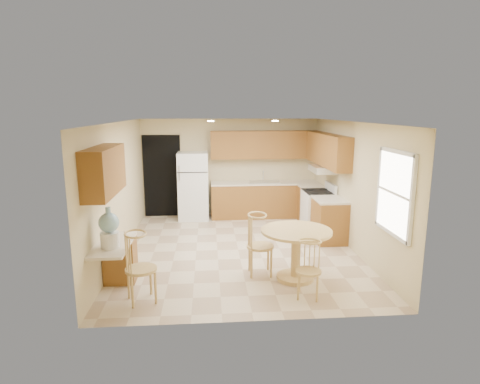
{
  "coord_description": "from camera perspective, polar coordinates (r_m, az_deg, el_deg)",
  "views": [
    {
      "loc": [
        -0.56,
        -7.54,
        2.73
      ],
      "look_at": [
        0.06,
        0.3,
        1.11
      ],
      "focal_mm": 30.0,
      "sensor_mm": 36.0,
      "label": 1
    }
  ],
  "objects": [
    {
      "name": "doorway",
      "position": [
        10.48,
        -11.0,
        2.23
      ],
      "size": [
        0.9,
        0.02,
        2.1
      ],
      "primitive_type": "cube",
      "color": "black",
      "rests_on": "floor"
    },
    {
      "name": "upper_cab_back",
      "position": [
        10.26,
        3.55,
        6.73
      ],
      "size": [
        2.75,
        0.33,
        0.7
      ],
      "primitive_type": "cube",
      "color": "brown",
      "rests_on": "wall_back"
    },
    {
      "name": "counter_right_b",
      "position": [
        8.53,
        12.71,
        -1.09
      ],
      "size": [
        0.63,
        0.8,
        0.04
      ],
      "primitive_type": "cube",
      "color": "beige",
      "rests_on": "base_cab_right_b"
    },
    {
      "name": "window",
      "position": [
        6.45,
        21.18,
        -0.13
      ],
      "size": [
        0.06,
        1.12,
        1.3
      ],
      "color": "white",
      "rests_on": "wall_right"
    },
    {
      "name": "counter_back",
      "position": [
        10.26,
        3.59,
        1.31
      ],
      "size": [
        2.75,
        0.63,
        0.04
      ],
      "primitive_type": "cube",
      "color": "beige",
      "rests_on": "base_cab_back"
    },
    {
      "name": "dining_table",
      "position": [
        6.6,
        7.96,
        -7.75
      ],
      "size": [
        1.14,
        1.14,
        0.84
      ],
      "rotation": [
        0.0,
        0.0,
        0.34
      ],
      "color": "tan",
      "rests_on": "floor"
    },
    {
      "name": "base_cab_right_a",
      "position": [
        9.99,
        10.15,
        -1.8
      ],
      "size": [
        0.6,
        0.59,
        0.87
      ],
      "primitive_type": "cube",
      "color": "brown",
      "rests_on": "floor"
    },
    {
      "name": "sink",
      "position": [
        10.25,
        3.45,
        1.43
      ],
      "size": [
        0.78,
        0.44,
        0.01
      ],
      "primitive_type": "cube",
      "color": "silver",
      "rests_on": "counter_back"
    },
    {
      "name": "wall_right",
      "position": [
        8.18,
        15.65,
        0.8
      ],
      "size": [
        0.02,
        5.5,
        2.5
      ],
      "primitive_type": "cube",
      "color": "#C5B485",
      "rests_on": "floor"
    },
    {
      "name": "ceiling",
      "position": [
        7.56,
        -0.28,
        9.92
      ],
      "size": [
        4.5,
        5.5,
        0.02
      ],
      "primitive_type": "cube",
      "color": "white",
      "rests_on": "wall_back"
    },
    {
      "name": "desk_top",
      "position": [
        6.33,
        -17.56,
        -7.14
      ],
      "size": [
        0.5,
        1.2,
        0.04
      ],
      "primitive_type": "cube",
      "color": "beige",
      "rests_on": "desk_pedestal"
    },
    {
      "name": "can_light_b",
      "position": [
        8.86,
        5.03,
        10.04
      ],
      "size": [
        0.14,
        0.14,
        0.02
      ],
      "primitive_type": "cylinder",
      "color": "white",
      "rests_on": "ceiling"
    },
    {
      "name": "floor",
      "position": [
        8.04,
        -0.26,
        -8.19
      ],
      "size": [
        5.5,
        5.5,
        0.0
      ],
      "primitive_type": "plane",
      "color": "beige",
      "rests_on": "ground"
    },
    {
      "name": "refrigerator",
      "position": [
        10.12,
        -6.66,
        0.86
      ],
      "size": [
        0.75,
        0.73,
        1.69
      ],
      "color": "white",
      "rests_on": "floor"
    },
    {
      "name": "upper_cab_right",
      "position": [
        9.18,
        12.3,
        5.9
      ],
      "size": [
        0.33,
        2.42,
        0.7
      ],
      "primitive_type": "cube",
      "color": "brown",
      "rests_on": "wall_right"
    },
    {
      "name": "base_cab_right_b",
      "position": [
        8.64,
        12.57,
        -4.03
      ],
      "size": [
        0.6,
        0.8,
        0.87
      ],
      "primitive_type": "cube",
      "color": "brown",
      "rests_on": "floor"
    },
    {
      "name": "desk_pedestal",
      "position": [
        6.81,
        -16.65,
        -9.23
      ],
      "size": [
        0.48,
        0.42,
        0.72
      ],
      "primitive_type": "cube",
      "color": "brown",
      "rests_on": "floor"
    },
    {
      "name": "water_crock",
      "position": [
        6.08,
        -18.1,
        -5.07
      ],
      "size": [
        0.29,
        0.29,
        0.6
      ],
      "color": "white",
      "rests_on": "desk_top"
    },
    {
      "name": "wall_left",
      "position": [
        7.86,
        -16.85,
        0.31
      ],
      "size": [
        0.02,
        5.5,
        2.5
      ],
      "primitive_type": "cube",
      "color": "#C5B485",
      "rests_on": "floor"
    },
    {
      "name": "wall_front",
      "position": [
        5.04,
        2.08,
        -5.43
      ],
      "size": [
        4.5,
        0.02,
        2.5
      ],
      "primitive_type": "cube",
      "color": "#C5B485",
      "rests_on": "floor"
    },
    {
      "name": "wall_back",
      "position": [
        10.41,
        -1.41,
        3.49
      ],
      "size": [
        4.5,
        0.02,
        2.5
      ],
      "primitive_type": "cube",
      "color": "#C5B485",
      "rests_on": "floor"
    },
    {
      "name": "can_light_a",
      "position": [
        8.74,
        -4.2,
        10.03
      ],
      "size": [
        0.14,
        0.14,
        0.02
      ],
      "primitive_type": "cylinder",
      "color": "white",
      "rests_on": "ceiling"
    },
    {
      "name": "base_cab_back",
      "position": [
        10.35,
        3.55,
        -1.16
      ],
      "size": [
        2.75,
        0.6,
        0.87
      ],
      "primitive_type": "cube",
      "color": "brown",
      "rests_on": "floor"
    },
    {
      "name": "chair_table_b",
      "position": [
        5.95,
        9.96,
        -10.34
      ],
      "size": [
        0.38,
        0.4,
        0.85
      ],
      "rotation": [
        0.0,
        0.0,
        2.85
      ],
      "color": "tan",
      "rests_on": "floor"
    },
    {
      "name": "chair_table_a",
      "position": [
        6.62,
        3.01,
        -6.87
      ],
      "size": [
        0.46,
        0.59,
        1.03
      ],
      "rotation": [
        0.0,
        0.0,
        -1.57
      ],
      "color": "tan",
      "rests_on": "floor"
    },
    {
      "name": "stove",
      "position": [
        9.34,
        11.05,
        -2.56
      ],
      "size": [
        0.65,
        0.76,
        1.09
      ],
      "color": "white",
      "rests_on": "floor"
    },
    {
      "name": "counter_right_a",
      "position": [
        9.9,
        10.25,
        0.77
      ],
      "size": [
        0.63,
        0.59,
        0.04
      ],
      "primitive_type": "cube",
      "color": "beige",
      "rests_on": "base_cab_right_a"
    },
    {
      "name": "range_hood",
      "position": [
        9.18,
        11.73,
        3.22
      ],
      "size": [
        0.5,
        0.76,
        0.14
      ],
      "primitive_type": "cube",
      "color": "silver",
      "rests_on": "upper_cab_right"
    },
    {
      "name": "upper_cab_left",
      "position": [
        6.19,
        -18.75,
        2.86
      ],
      "size": [
        0.33,
        1.4,
        0.7
      ],
      "primitive_type": "cube",
      "color": "brown",
      "rests_on": "wall_left"
    },
    {
      "name": "chair_desk",
      "position": [
        5.87,
        -14.12,
        -9.73
      ],
      "size": [
        0.45,
        0.59,
        1.02
      ],
      "rotation": [
        0.0,
        0.0,
        -1.23
      ],
      "color": "tan",
      "rests_on": "floor"
    }
  ]
}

